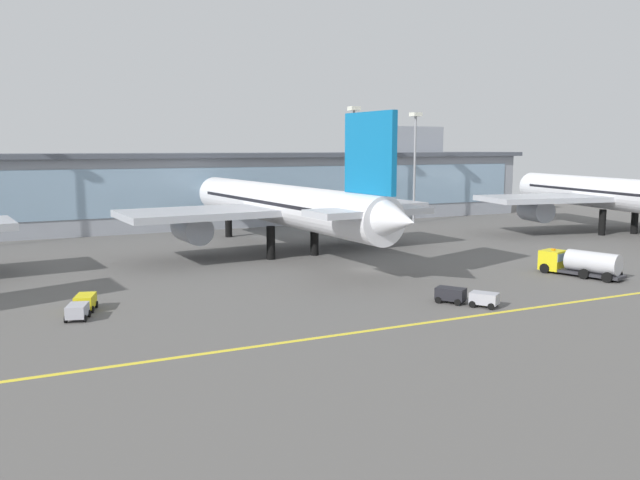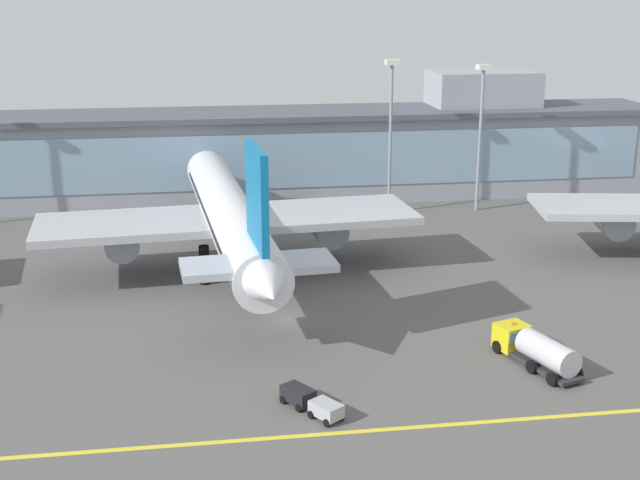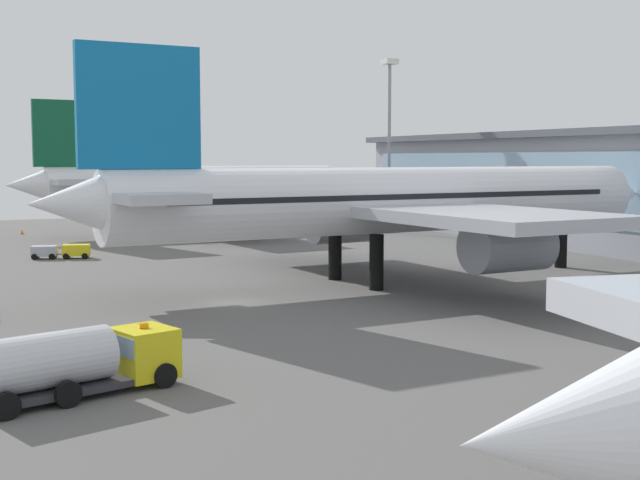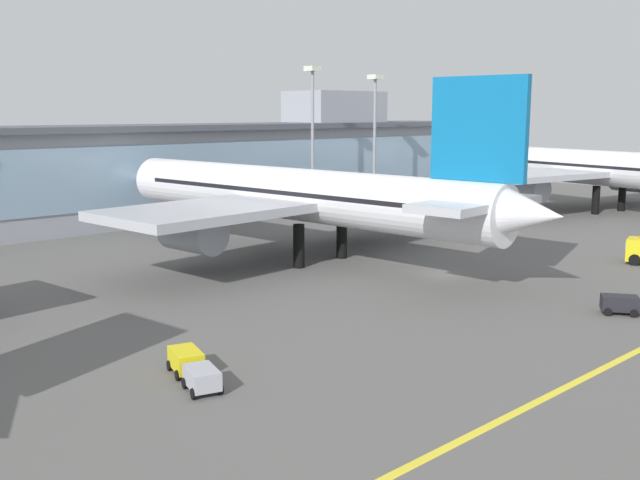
# 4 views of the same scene
# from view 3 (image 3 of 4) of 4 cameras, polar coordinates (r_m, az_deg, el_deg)

# --- Properties ---
(ground_plane) EXTENTS (180.00, 180.00, 0.00)m
(ground_plane) POSITION_cam_3_polar(r_m,az_deg,el_deg) (59.86, -5.88, -4.19)
(ground_plane) COLOR #5B5956
(airliner_near_left) EXTENTS (37.97, 48.92, 17.07)m
(airliner_near_left) POSITION_cam_3_polar(r_m,az_deg,el_deg) (115.72, -8.27, 3.57)
(airliner_near_left) COLOR black
(airliner_near_left) RESTS_ON ground
(airliner_near_right) EXTENTS (42.28, 56.91, 17.75)m
(airliner_near_right) POSITION_cam_3_polar(r_m,az_deg,el_deg) (69.32, 4.75, 2.54)
(airliner_near_right) COLOR black
(airliner_near_right) RESTS_ON ground
(fuel_tanker_truck) EXTENTS (5.19, 9.36, 2.90)m
(fuel_tanker_truck) POSITION_cam_3_polar(r_m,az_deg,el_deg) (37.93, -15.55, -7.73)
(fuel_tanker_truck) COLOR black
(fuel_tanker_truck) RESTS_ON ground
(baggage_tug_near) EXTENTS (3.21, 5.79, 1.40)m
(baggage_tug_near) POSITION_cam_3_polar(r_m,az_deg,el_deg) (89.10, -16.82, -0.69)
(baggage_tug_near) COLOR black
(baggage_tug_near) RESTS_ON ground
(apron_light_mast_west) EXTENTS (1.80, 1.80, 23.06)m
(apron_light_mast_west) POSITION_cam_3_polar(r_m,az_deg,el_deg) (115.59, 4.64, 8.02)
(apron_light_mast_west) COLOR gray
(apron_light_mast_west) RESTS_ON ground
(safety_cone) EXTENTS (0.50, 0.50, 0.62)m
(safety_cone) POSITION_cam_3_polar(r_m,az_deg,el_deg) (119.00, -19.23, 0.51)
(safety_cone) COLOR orange
(safety_cone) RESTS_ON ground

